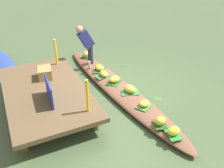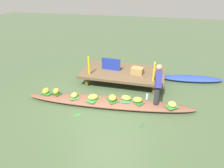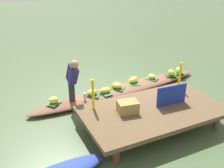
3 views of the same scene
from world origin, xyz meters
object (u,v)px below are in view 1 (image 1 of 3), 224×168
object	(u,v)px
vendor_boat	(117,88)
banana_bunch_5	(144,103)
water_bottle	(89,65)
banana_bunch_6	(104,74)
banana_bunch_2	(160,121)
produce_crate	(45,73)
banana_bunch_1	(99,68)
moored_boat	(4,63)
banana_bunch_3	(87,54)
vendor_person	(86,42)
banana_bunch_4	(174,131)
banana_bunch_0	(114,79)
market_banner	(49,91)
banana_bunch_7	(130,89)

from	to	relation	value
vendor_boat	banana_bunch_5	world-z (taller)	banana_bunch_5
banana_bunch_5	water_bottle	world-z (taller)	water_bottle
banana_bunch_6	banana_bunch_2	bearing A→B (deg)	-175.35
banana_bunch_6	produce_crate	xyz separation A→B (m)	(0.14, 1.53, 0.31)
banana_bunch_5	banana_bunch_6	bearing A→B (deg)	8.33
water_bottle	banana_bunch_1	bearing A→B (deg)	-144.22
moored_boat	banana_bunch_3	bearing A→B (deg)	-117.34
banana_bunch_2	banana_bunch_5	bearing A→B (deg)	-4.49
banana_bunch_1	produce_crate	distance (m)	1.61
vendor_person	produce_crate	size ratio (longest dim) A/B	2.71
banana_bunch_4	produce_crate	distance (m)	3.39
banana_bunch_6	moored_boat	bearing A→B (deg)	46.52
banana_bunch_0	banana_bunch_3	xyz separation A→B (m)	(1.84, 0.08, 0.00)
banana_bunch_2	banana_bunch_3	bearing A→B (deg)	2.33
banana_bunch_0	vendor_person	distance (m)	1.50
banana_bunch_4	market_banner	distance (m)	2.66
banana_bunch_4	produce_crate	xyz separation A→B (m)	(2.87, 1.78, 0.29)
moored_boat	banana_bunch_5	bearing A→B (deg)	-154.19
vendor_boat	banana_bunch_7	size ratio (longest dim) A/B	17.57
banana_bunch_0	vendor_person	bearing A→B (deg)	10.20
vendor_boat	banana_bunch_4	xyz separation A→B (m)	(-2.16, -0.13, 0.19)
banana_bunch_0	banana_bunch_5	bearing A→B (deg)	-174.22
banana_bunch_6	vendor_person	xyz separation A→B (m)	(0.93, 0.12, 0.61)
moored_boat	vendor_person	distance (m)	2.76
vendor_person	banana_bunch_6	bearing A→B (deg)	-172.40
banana_bunch_7	vendor_person	size ratio (longest dim) A/B	0.26
banana_bunch_5	market_banner	xyz separation A→B (m)	(0.75, 1.91, 0.42)
banana_bunch_0	banana_bunch_5	size ratio (longest dim) A/B	1.17
vendor_boat	banana_bunch_0	distance (m)	0.23
banana_bunch_5	banana_bunch_4	bearing A→B (deg)	-179.56
banana_bunch_0	produce_crate	size ratio (longest dim) A/B	0.67
vendor_person	banana_bunch_1	bearing A→B (deg)	-164.27
vendor_boat	banana_bunch_6	bearing A→B (deg)	7.37
banana_bunch_7	water_bottle	world-z (taller)	water_bottle
vendor_boat	banana_bunch_2	bearing A→B (deg)	177.20
banana_bunch_3	banana_bunch_5	distance (m)	3.11
banana_bunch_3	banana_bunch_5	bearing A→B (deg)	-176.17
banana_bunch_2	banana_bunch_1	bearing A→B (deg)	3.34
banana_bunch_7	produce_crate	bearing A→B (deg)	56.47
moored_boat	banana_bunch_3	world-z (taller)	banana_bunch_3
banana_bunch_0	banana_bunch_5	xyz separation A→B (m)	(-1.27, -0.13, -0.01)
banana_bunch_2	banana_bunch_5	world-z (taller)	banana_bunch_2
moored_boat	banana_bunch_4	xyz separation A→B (m)	(-5.00, -2.66, 0.19)
banana_bunch_7	produce_crate	world-z (taller)	produce_crate
banana_bunch_0	banana_bunch_5	world-z (taller)	banana_bunch_0
banana_bunch_5	banana_bunch_3	bearing A→B (deg)	3.83
banana_bunch_5	vendor_person	world-z (taller)	vendor_person
banana_bunch_2	market_banner	bearing A→B (deg)	52.20
banana_bunch_5	produce_crate	xyz separation A→B (m)	(1.83, 1.77, 0.31)
moored_boat	banana_bunch_2	xyz separation A→B (m)	(-4.65, -2.60, 0.20)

